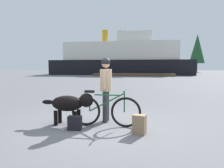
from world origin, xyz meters
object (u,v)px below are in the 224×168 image
Objects in this scene: dog at (71,104)px; ferry_boat at (122,59)px; handbag_pannier at (75,123)px; bicycle at (105,110)px; backpack at (139,124)px; person_cyclist at (106,83)px.

ferry_boat is at bearing 94.79° from dog.
ferry_boat is (-3.14, 34.90, 2.68)m from handbag_pannier.
bicycle is 4.09× the size of backpack.
bicycle reaches higher than backpack.
backpack is at bearing -15.10° from dog.
bicycle reaches higher than handbag_pannier.
dog is (-0.91, -0.00, 0.15)m from bicycle.
bicycle is 34.78m from ferry_boat.
ferry_boat is at bearing 96.28° from bicycle.
dog reaches higher than handbag_pannier.
dog is 3.17× the size of backpack.
person_cyclist reaches higher than dog.
person_cyclist is at bearing 30.48° from dog.
backpack reaches higher than handbag_pannier.
handbag_pannier is at bearing -84.86° from ferry_boat.
backpack is 35.38m from ferry_boat.
person_cyclist is at bearing 134.47° from backpack.
handbag_pannier is at bearing 177.52° from backpack.
backpack is at bearing -2.48° from handbag_pannier.
handbag_pannier is (0.25, -0.42, -0.39)m from dog.
person_cyclist is 5.22× the size of handbag_pannier.
handbag_pannier is 35.14m from ferry_boat.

